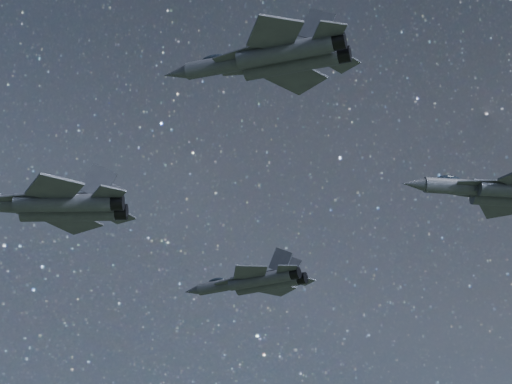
{
  "coord_description": "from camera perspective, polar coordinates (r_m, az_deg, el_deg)",
  "views": [
    {
      "loc": [
        4.74,
        -71.89,
        123.25
      ],
      "look_at": [
        -0.99,
        1.28,
        159.16
      ],
      "focal_mm": 60.0,
      "sensor_mm": 36.0,
      "label": 1
    }
  ],
  "objects": [
    {
      "name": "jet_left",
      "position": [
        100.82,
        -0.12,
        -5.99
      ],
      "size": [
        16.32,
        10.77,
        4.18
      ],
      "rotation": [
        0.0,
        0.0,
        -0.39
      ],
      "color": "#393C47"
    },
    {
      "name": "jet_slot",
      "position": [
        81.62,
        16.12,
        0.04
      ],
      "size": [
        16.55,
        11.36,
        4.15
      ],
      "rotation": [
        0.0,
        0.0,
        0.2
      ],
      "color": "#393C47"
    },
    {
      "name": "jet_lead",
      "position": [
        85.22,
        -13.56,
        -0.86
      ],
      "size": [
        19.45,
        13.77,
        4.94
      ],
      "rotation": [
        0.0,
        0.0,
        0.05
      ],
      "color": "#393C47"
    },
    {
      "name": "jet_right",
      "position": [
        64.61,
        1.11,
        8.92
      ],
      "size": [
        15.32,
        10.47,
        3.85
      ],
      "rotation": [
        0.0,
        0.0,
        -0.23
      ],
      "color": "#393C47"
    }
  ]
}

